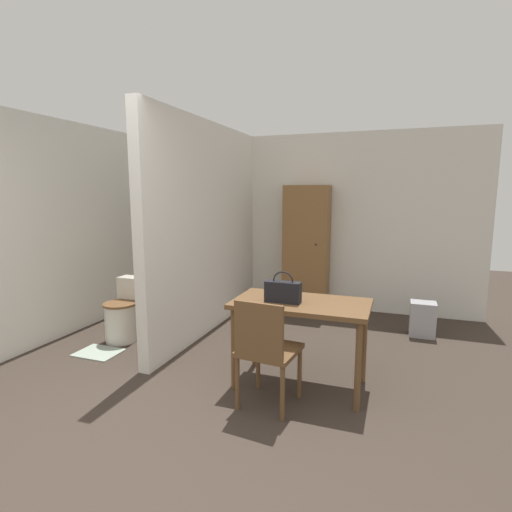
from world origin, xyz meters
TOP-DOWN VIEW (x-y plane):
  - ground_plane at (0.00, 0.00)m, footprint 16.00×16.00m
  - wall_back at (0.00, 4.02)m, footprint 5.28×0.12m
  - wall_left at (-2.20, 1.98)m, footprint 0.12×4.96m
  - partition_wall at (-0.66, 2.57)m, footprint 0.12×2.78m
  - dining_table at (0.77, 1.46)m, footprint 1.15×0.64m
  - wooden_chair at (0.60, 1.01)m, footprint 0.48×0.48m
  - toilet at (-1.40, 1.86)m, footprint 0.37×0.52m
  - handbag at (0.63, 1.39)m, footprint 0.30×0.10m
  - wooden_cabinet at (0.29, 3.77)m, footprint 0.62×0.37m
  - bath_mat at (-1.40, 1.43)m, footprint 0.45×0.35m
  - space_heater at (1.84, 3.15)m, footprint 0.29×0.24m

SIDE VIEW (x-z plane):
  - ground_plane at x=0.00m, z-range 0.00..0.00m
  - bath_mat at x=-1.40m, z-range 0.00..0.01m
  - space_heater at x=1.84m, z-range 0.00..0.41m
  - toilet at x=-1.40m, z-range -0.05..0.65m
  - wooden_chair at x=0.60m, z-range 0.05..0.93m
  - dining_table at x=0.77m, z-range 0.28..1.04m
  - handbag at x=0.63m, z-range 0.72..0.99m
  - wooden_cabinet at x=0.29m, z-range 0.00..1.78m
  - wall_back at x=0.00m, z-range 0.00..2.50m
  - wall_left at x=-2.20m, z-range 0.00..2.50m
  - partition_wall at x=-0.66m, z-range 0.00..2.50m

